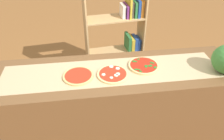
% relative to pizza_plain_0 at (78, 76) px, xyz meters
% --- Properties ---
extents(ground_plane, '(12.00, 12.00, 0.00)m').
position_rel_pizza_plain_0_xyz_m(ground_plane, '(0.33, 0.04, -0.89)').
color(ground_plane, brown).
extents(counter, '(2.56, 0.71, 0.88)m').
position_rel_pizza_plain_0_xyz_m(counter, '(0.33, 0.04, -0.45)').
color(counter, brown).
rests_on(counter, ground_plane).
extents(parchment_paper, '(2.16, 0.46, 0.00)m').
position_rel_pizza_plain_0_xyz_m(parchment_paper, '(0.33, 0.04, -0.01)').
color(parchment_paper, tan).
rests_on(parchment_paper, counter).
extents(pizza_plain_0, '(0.29, 0.29, 0.02)m').
position_rel_pizza_plain_0_xyz_m(pizza_plain_0, '(0.00, 0.00, 0.00)').
color(pizza_plain_0, '#DBB26B').
rests_on(pizza_plain_0, parchment_paper).
extents(pizza_mozzarella_1, '(0.30, 0.30, 0.03)m').
position_rel_pizza_plain_0_xyz_m(pizza_mozzarella_1, '(0.33, -0.02, 0.00)').
color(pizza_mozzarella_1, '#E5C17F').
rests_on(pizza_mozzarella_1, parchment_paper).
extents(pizza_spinach_2, '(0.31, 0.31, 0.03)m').
position_rel_pizza_plain_0_xyz_m(pizza_spinach_2, '(0.66, 0.08, 0.00)').
color(pizza_spinach_2, '#E5C17F').
rests_on(pizza_spinach_2, parchment_paper).
extents(bookshelf, '(0.83, 0.38, 1.55)m').
position_rel_pizza_plain_0_xyz_m(bookshelf, '(0.60, 1.04, -0.14)').
color(bookshelf, tan).
rests_on(bookshelf, ground_plane).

